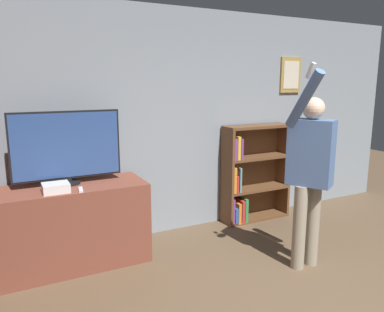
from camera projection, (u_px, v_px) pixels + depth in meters
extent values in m
cube|color=gray|center=(191.00, 122.00, 4.65)|extent=(6.69, 0.06, 2.70)
cube|color=#AD8942|center=(291.00, 75.00, 5.17)|extent=(0.34, 0.02, 0.48)
cube|color=beige|center=(291.00, 75.00, 5.16)|extent=(0.27, 0.01, 0.37)
cube|color=brown|center=(73.00, 226.00, 3.78)|extent=(1.46, 0.61, 0.83)
cylinder|color=black|center=(69.00, 183.00, 3.76)|extent=(0.22, 0.22, 0.03)
cylinder|color=black|center=(69.00, 179.00, 3.75)|extent=(0.06, 0.06, 0.05)
cube|color=black|center=(67.00, 145.00, 3.68)|extent=(1.05, 0.04, 0.67)
cube|color=#2D4C8C|center=(67.00, 145.00, 3.66)|extent=(1.01, 0.01, 0.64)
cube|color=white|center=(56.00, 188.00, 3.48)|extent=(0.24, 0.20, 0.08)
cube|color=white|center=(81.00, 190.00, 3.53)|extent=(0.06, 0.14, 0.02)
cube|color=brown|center=(227.00, 177.00, 4.81)|extent=(0.04, 0.28, 1.29)
cube|color=brown|center=(283.00, 169.00, 5.22)|extent=(0.04, 0.28, 1.29)
cube|color=brown|center=(250.00, 171.00, 5.13)|extent=(0.96, 0.01, 1.29)
cube|color=brown|center=(255.00, 217.00, 5.14)|extent=(0.88, 0.28, 0.04)
cube|color=brown|center=(256.00, 188.00, 5.06)|extent=(0.88, 0.28, 0.04)
cube|color=brown|center=(257.00, 157.00, 4.97)|extent=(0.88, 0.28, 0.04)
cube|color=brown|center=(258.00, 126.00, 4.89)|extent=(0.88, 0.28, 0.04)
cube|color=#7A3889|center=(229.00, 210.00, 4.89)|extent=(0.02, 0.24, 0.35)
cube|color=#2D569E|center=(232.00, 214.00, 4.94)|extent=(0.04, 0.27, 0.22)
cube|color=orange|center=(235.00, 212.00, 4.95)|extent=(0.04, 0.25, 0.27)
cube|color=red|center=(239.00, 210.00, 4.95)|extent=(0.04, 0.21, 0.30)
cube|color=#338447|center=(242.00, 209.00, 4.98)|extent=(0.04, 0.23, 0.32)
cube|color=orange|center=(231.00, 179.00, 4.81)|extent=(0.04, 0.22, 0.33)
cube|color=red|center=(233.00, 183.00, 4.84)|extent=(0.03, 0.24, 0.22)
cube|color=#5B8E99|center=(236.00, 179.00, 4.85)|extent=(0.03, 0.24, 0.32)
cube|color=#7A3889|center=(231.00, 149.00, 4.74)|extent=(0.04, 0.25, 0.27)
cube|color=gold|center=(235.00, 147.00, 4.75)|extent=(0.04, 0.23, 0.30)
cube|color=#7A3889|center=(237.00, 148.00, 4.78)|extent=(0.03, 0.24, 0.27)
cylinder|color=gray|center=(299.00, 227.00, 3.70)|extent=(0.13, 0.13, 0.85)
cylinder|color=gray|center=(313.00, 224.00, 3.78)|extent=(0.13, 0.13, 0.85)
cube|color=#4C6B9E|center=(311.00, 153.00, 3.59)|extent=(0.40, 0.47, 0.64)
sphere|color=beige|center=(314.00, 108.00, 3.51)|extent=(0.21, 0.21, 0.21)
cylinder|color=#4C6B9E|center=(328.00, 152.00, 3.70)|extent=(0.09, 0.09, 0.59)
cylinder|color=#4C6B9E|center=(304.00, 100.00, 3.29)|extent=(0.09, 0.41, 0.53)
cube|color=white|center=(311.00, 71.00, 3.19)|extent=(0.04, 0.09, 0.14)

